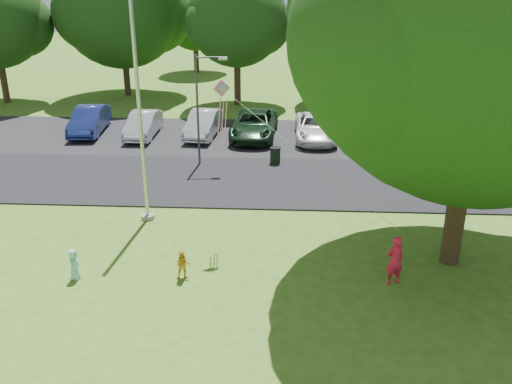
{
  "coord_description": "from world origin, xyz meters",
  "views": [
    {
      "loc": [
        1.63,
        -14.28,
        9.24
      ],
      "look_at": [
        0.65,
        4.0,
        1.6
      ],
      "focal_mm": 40.0,
      "sensor_mm": 36.0,
      "label": 1
    }
  ],
  "objects_px": {
    "trash_can": "(275,156)",
    "child_yellow": "(183,265)",
    "flagpole": "(139,111)",
    "woman": "(395,260)",
    "child_blue": "(74,265)",
    "street_lamp": "(202,100)",
    "kite": "(227,105)",
    "big_tree": "(482,23)"
  },
  "relations": [
    {
      "from": "woman",
      "to": "child_blue",
      "type": "height_order",
      "value": "woman"
    },
    {
      "from": "flagpole",
      "to": "child_blue",
      "type": "bearing_deg",
      "value": -105.7
    },
    {
      "from": "child_blue",
      "to": "kite",
      "type": "xyz_separation_m",
      "value": [
        4.48,
        2.89,
        4.3
      ]
    },
    {
      "from": "big_tree",
      "to": "child_yellow",
      "type": "distance_m",
      "value": 11.04
    },
    {
      "from": "flagpole",
      "to": "child_yellow",
      "type": "xyz_separation_m",
      "value": [
        2.09,
        -4.22,
        -3.69
      ]
    },
    {
      "from": "street_lamp",
      "to": "child_blue",
      "type": "xyz_separation_m",
      "value": [
        -2.54,
        -10.48,
        -2.61
      ]
    },
    {
      "from": "trash_can",
      "to": "child_blue",
      "type": "bearing_deg",
      "value": -118.75
    },
    {
      "from": "flagpole",
      "to": "trash_can",
      "type": "xyz_separation_m",
      "value": [
        4.67,
        6.37,
        -3.75
      ]
    },
    {
      "from": "street_lamp",
      "to": "woman",
      "type": "height_order",
      "value": "street_lamp"
    },
    {
      "from": "trash_can",
      "to": "big_tree",
      "type": "bearing_deg",
      "value": -57.63
    },
    {
      "from": "woman",
      "to": "flagpole",
      "type": "bearing_deg",
      "value": -46.73
    },
    {
      "from": "child_yellow",
      "to": "child_blue",
      "type": "distance_m",
      "value": 3.34
    },
    {
      "from": "child_blue",
      "to": "trash_can",
      "type": "bearing_deg",
      "value": -33.28
    },
    {
      "from": "big_tree",
      "to": "child_blue",
      "type": "xyz_separation_m",
      "value": [
        -11.71,
        -1.63,
        -7.02
      ]
    },
    {
      "from": "flagpole",
      "to": "kite",
      "type": "xyz_separation_m",
      "value": [
        3.24,
        -1.51,
        0.63
      ]
    },
    {
      "from": "woman",
      "to": "kite",
      "type": "xyz_separation_m",
      "value": [
        -5.24,
        2.63,
        4.0
      ]
    },
    {
      "from": "woman",
      "to": "child_yellow",
      "type": "xyz_separation_m",
      "value": [
        -6.39,
        -0.08,
        -0.32
      ]
    },
    {
      "from": "child_yellow",
      "to": "big_tree",
      "type": "bearing_deg",
      "value": -0.31
    },
    {
      "from": "street_lamp",
      "to": "big_tree",
      "type": "relative_size",
      "value": 0.39
    },
    {
      "from": "flagpole",
      "to": "woman",
      "type": "bearing_deg",
      "value": -26.02
    },
    {
      "from": "child_yellow",
      "to": "kite",
      "type": "height_order",
      "value": "kite"
    },
    {
      "from": "trash_can",
      "to": "child_yellow",
      "type": "relative_size",
      "value": 0.87
    },
    {
      "from": "big_tree",
      "to": "kite",
      "type": "relative_size",
      "value": 2.34
    },
    {
      "from": "big_tree",
      "to": "child_blue",
      "type": "bearing_deg",
      "value": -172.09
    },
    {
      "from": "flagpole",
      "to": "kite",
      "type": "bearing_deg",
      "value": -24.98
    },
    {
      "from": "woman",
      "to": "child_blue",
      "type": "distance_m",
      "value": 9.73
    },
    {
      "from": "street_lamp",
      "to": "trash_can",
      "type": "xyz_separation_m",
      "value": [
        3.38,
        0.29,
        -2.69
      ]
    },
    {
      "from": "flagpole",
      "to": "street_lamp",
      "type": "height_order",
      "value": "flagpole"
    },
    {
      "from": "woman",
      "to": "child_blue",
      "type": "relative_size",
      "value": 1.6
    },
    {
      "from": "street_lamp",
      "to": "child_blue",
      "type": "relative_size",
      "value": 5.22
    },
    {
      "from": "woman",
      "to": "child_yellow",
      "type": "height_order",
      "value": "woman"
    },
    {
      "from": "kite",
      "to": "child_yellow",
      "type": "bearing_deg",
      "value": -131.78
    },
    {
      "from": "trash_can",
      "to": "woman",
      "type": "height_order",
      "value": "woman"
    },
    {
      "from": "big_tree",
      "to": "child_yellow",
      "type": "bearing_deg",
      "value": -170.24
    },
    {
      "from": "kite",
      "to": "woman",
      "type": "bearing_deg",
      "value": -45.44
    },
    {
      "from": "street_lamp",
      "to": "big_tree",
      "type": "distance_m",
      "value": 13.49
    },
    {
      "from": "big_tree",
      "to": "woman",
      "type": "xyz_separation_m",
      "value": [
        -1.99,
        -1.36,
        -6.72
      ]
    },
    {
      "from": "trash_can",
      "to": "child_yellow",
      "type": "height_order",
      "value": "child_yellow"
    },
    {
      "from": "flagpole",
      "to": "child_blue",
      "type": "relative_size",
      "value": 10.1
    },
    {
      "from": "child_blue",
      "to": "kite",
      "type": "relative_size",
      "value": 0.17
    },
    {
      "from": "trash_can",
      "to": "kite",
      "type": "distance_m",
      "value": 9.13
    },
    {
      "from": "trash_can",
      "to": "big_tree",
      "type": "xyz_separation_m",
      "value": [
        5.8,
        -9.15,
        7.1
      ]
    }
  ]
}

